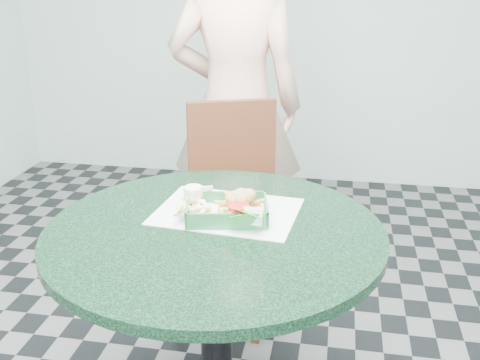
% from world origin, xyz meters
% --- Properties ---
extents(cafe_table, '(0.95, 0.95, 0.75)m').
position_xyz_m(cafe_table, '(0.00, 0.00, 0.58)').
color(cafe_table, black).
rests_on(cafe_table, floor).
extents(dining_chair, '(0.38, 0.38, 0.93)m').
position_xyz_m(dining_chair, '(-0.12, 0.78, 0.53)').
color(dining_chair, '#462A1A').
rests_on(dining_chair, floor).
extents(diner_person, '(0.73, 0.51, 1.92)m').
position_xyz_m(diner_person, '(-0.15, 1.11, 0.96)').
color(diner_person, beige).
rests_on(diner_person, floor).
extents(placemat, '(0.44, 0.34, 0.00)m').
position_xyz_m(placemat, '(0.01, 0.11, 0.75)').
color(placemat, silver).
rests_on(placemat, cafe_table).
extents(food_basket, '(0.23, 0.17, 0.05)m').
position_xyz_m(food_basket, '(0.02, 0.07, 0.77)').
color(food_basket, '#25753C').
rests_on(food_basket, placemat).
extents(crab_sandwich, '(0.12, 0.12, 0.07)m').
position_xyz_m(crab_sandwich, '(0.06, 0.07, 0.80)').
color(crab_sandwich, gold).
rests_on(crab_sandwich, food_basket).
extents(fries_pile, '(0.11, 0.12, 0.04)m').
position_xyz_m(fries_pile, '(-0.08, 0.08, 0.79)').
color(fries_pile, beige).
rests_on(fries_pile, food_basket).
extents(sauce_ramekin, '(0.06, 0.06, 0.03)m').
position_xyz_m(sauce_ramekin, '(-0.08, 0.15, 0.80)').
color(sauce_ramekin, silver).
rests_on(sauce_ramekin, food_basket).
extents(garnish_cup, '(0.11, 0.10, 0.04)m').
position_xyz_m(garnish_cup, '(0.06, 0.02, 0.79)').
color(garnish_cup, white).
rests_on(garnish_cup, food_basket).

